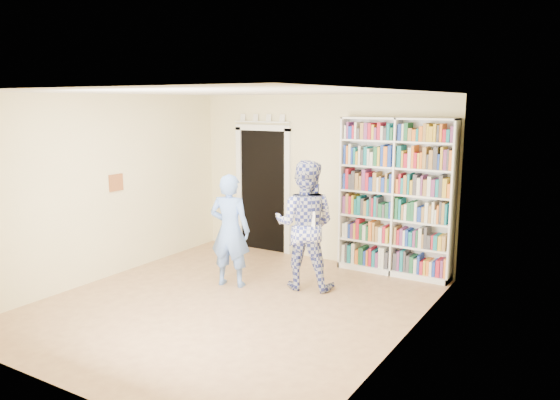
% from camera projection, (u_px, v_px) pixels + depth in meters
% --- Properties ---
extents(floor, '(5.00, 5.00, 0.00)m').
position_uv_depth(floor, '(230.00, 304.00, 7.06)').
color(floor, '#916546').
rests_on(floor, ground).
extents(ceiling, '(5.00, 5.00, 0.00)m').
position_uv_depth(ceiling, '(227.00, 92.00, 6.58)').
color(ceiling, white).
rests_on(ceiling, wall_back).
extents(wall_back, '(4.50, 0.00, 4.50)m').
position_uv_depth(wall_back, '(320.00, 178.00, 8.92)').
color(wall_back, '#F7E8AA').
rests_on(wall_back, floor).
extents(wall_left, '(0.00, 5.00, 5.00)m').
position_uv_depth(wall_left, '(105.00, 188.00, 7.97)').
color(wall_left, '#F7E8AA').
rests_on(wall_left, floor).
extents(wall_right, '(0.00, 5.00, 5.00)m').
position_uv_depth(wall_right, '(403.00, 222.00, 5.67)').
color(wall_right, '#F7E8AA').
rests_on(wall_right, floor).
extents(bookshelf, '(1.72, 0.32, 2.36)m').
position_uv_depth(bookshelf, '(396.00, 197.00, 8.12)').
color(bookshelf, white).
rests_on(bookshelf, floor).
extents(doorway, '(1.10, 0.08, 2.43)m').
position_uv_depth(doorway, '(263.00, 184.00, 9.49)').
color(doorway, black).
rests_on(doorway, floor).
extents(wall_art, '(0.03, 0.25, 0.25)m').
position_uv_depth(wall_art, '(116.00, 183.00, 8.12)').
color(wall_art, brown).
rests_on(wall_art, wall_left).
extents(man_blue, '(0.66, 0.51, 1.60)m').
position_uv_depth(man_blue, '(230.00, 230.00, 7.67)').
color(man_blue, '#648DDF').
rests_on(man_blue, floor).
extents(man_plaid, '(1.03, 0.89, 1.81)m').
position_uv_depth(man_plaid, '(305.00, 225.00, 7.56)').
color(man_plaid, navy).
rests_on(man_plaid, floor).
extents(paper_sheet, '(0.21, 0.03, 0.30)m').
position_uv_depth(paper_sheet, '(308.00, 222.00, 7.33)').
color(paper_sheet, white).
rests_on(paper_sheet, man_plaid).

